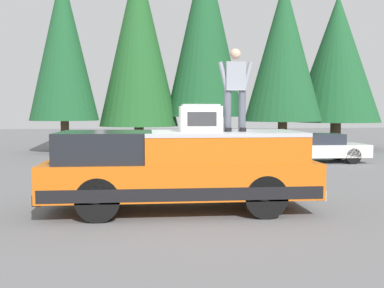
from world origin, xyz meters
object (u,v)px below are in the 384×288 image
at_px(person_on_truck_bed, 235,88).
at_px(parked_car_white, 315,148).
at_px(compressor_unit, 200,118).
at_px(pickup_truck, 180,169).

height_order(person_on_truck_bed, parked_car_white, person_on_truck_bed).
height_order(compressor_unit, parked_car_white, compressor_unit).
relative_size(pickup_truck, person_on_truck_bed, 3.28).
distance_m(pickup_truck, compressor_unit, 1.13).
relative_size(pickup_truck, parked_car_white, 1.35).
xyz_separation_m(person_on_truck_bed, parked_car_white, (8.53, -4.95, -1.97)).
relative_size(person_on_truck_bed, parked_car_white, 0.41).
bearing_deg(pickup_truck, parked_car_white, -35.82).
bearing_deg(parked_car_white, person_on_truck_bed, 149.89).
height_order(pickup_truck, parked_car_white, pickup_truck).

